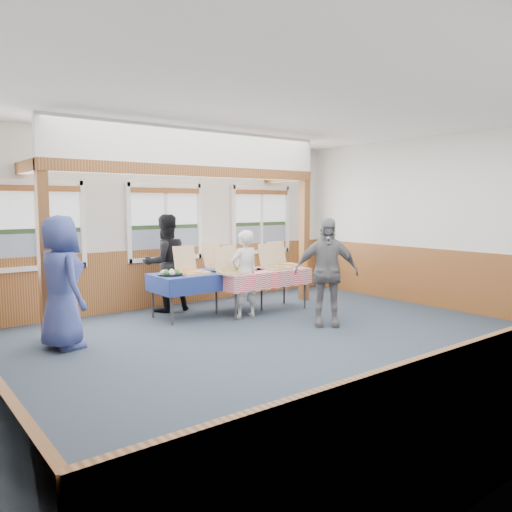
{
  "coord_description": "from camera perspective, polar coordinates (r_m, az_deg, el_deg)",
  "views": [
    {
      "loc": [
        -4.41,
        -5.04,
        1.95
      ],
      "look_at": [
        0.26,
        1.0,
        1.14
      ],
      "focal_mm": 35.0,
      "sensor_mm": 36.0,
      "label": 1
    }
  ],
  "objects": [
    {
      "name": "person_grey",
      "position": [
        8.02,
        8.03,
        -1.81
      ],
      "size": [
        1.04,
        0.99,
        1.73
      ],
      "primitive_type": "imported",
      "rotation": [
        0.0,
        0.0,
        -0.72
      ],
      "color": "slate",
      "rests_on": "floor"
    },
    {
      "name": "pizza_box_b",
      "position": [
        9.12,
        -4.16,
        -1.07
      ],
      "size": [
        0.5,
        0.57,
        0.46
      ],
      "rotation": [
        0.0,
        0.0,
        0.15
      ],
      "color": "#D0AE8A",
      "rests_on": "table_left"
    },
    {
      "name": "pizza_box_c",
      "position": [
        8.47,
        -2.89,
        -1.62
      ],
      "size": [
        0.42,
        0.51,
        0.44
      ],
      "rotation": [
        0.0,
        0.0,
        -0.04
      ],
      "color": "#D0AE8A",
      "rests_on": "table_right"
    },
    {
      "name": "window_mid",
      "position": [
        9.58,
        -10.31,
        4.31
      ],
      "size": [
        1.56,
        0.1,
        1.46
      ],
      "color": "white",
      "rests_on": "wall_back"
    },
    {
      "name": "drink_glass",
      "position": [
        9.35,
        5.71,
        -0.86
      ],
      "size": [
        0.07,
        0.07,
        0.15
      ],
      "primitive_type": "cylinder",
      "color": "#9C641A",
      "rests_on": "table_right"
    },
    {
      "name": "woman_black",
      "position": [
        9.15,
        -10.31,
        -0.79
      ],
      "size": [
        0.87,
        0.69,
        1.76
      ],
      "primitive_type": "imported",
      "rotation": [
        0.0,
        0.0,
        3.11
      ],
      "color": "black",
      "rests_on": "floor"
    },
    {
      "name": "wall_back",
      "position": [
        9.62,
        -10.42,
        3.84
      ],
      "size": [
        8.0,
        0.0,
        8.0
      ],
      "primitive_type": "plane",
      "rotation": [
        1.57,
        0.0,
        0.0
      ],
      "color": "silver",
      "rests_on": "floor"
    },
    {
      "name": "cross_beam",
      "position": [
        8.58,
        -6.8,
        9.6
      ],
      "size": [
        5.15,
        0.18,
        0.18
      ],
      "primitive_type": "cube",
      "color": "#5E3215",
      "rests_on": "post_left"
    },
    {
      "name": "pizza_box_f",
      "position": [
        9.51,
        3.2,
        -0.77
      ],
      "size": [
        0.43,
        0.53,
        0.46
      ],
      "rotation": [
        0.0,
        0.0,
        0.02
      ],
      "color": "#D0AE8A",
      "rests_on": "table_right"
    },
    {
      "name": "pizza_box_e",
      "position": [
        9.09,
        2.21,
        -1.09
      ],
      "size": [
        0.43,
        0.52,
        0.46
      ],
      "rotation": [
        0.0,
        0.0,
        -0.02
      ],
      "color": "#D0AE8A",
      "rests_on": "table_right"
    },
    {
      "name": "wainscot_right",
      "position": [
        9.88,
        21.07,
        -2.52
      ],
      "size": [
        0.05,
        6.98,
        1.1
      ],
      "primitive_type": "cube",
      "color": "brown",
      "rests_on": "floor"
    },
    {
      "name": "table_right",
      "position": [
        9.01,
        0.67,
        -1.96
      ],
      "size": [
        1.84,
        1.0,
        0.76
      ],
      "rotation": [
        0.0,
        0.0,
        0.13
      ],
      "color": "#313131",
      "rests_on": "floor"
    },
    {
      "name": "post_left",
      "position": [
        7.62,
        -23.01,
        -0.09
      ],
      "size": [
        0.15,
        0.15,
        2.4
      ],
      "primitive_type": "cube",
      "color": "#5E3215",
      "rests_on": "floor"
    },
    {
      "name": "pizza_box_a",
      "position": [
        8.5,
        -7.35,
        -1.62
      ],
      "size": [
        0.46,
        0.55,
        0.47
      ],
      "rotation": [
        0.0,
        0.0,
        0.06
      ],
      "color": "#D0AE8A",
      "rests_on": "table_left"
    },
    {
      "name": "post_right",
      "position": [
        10.11,
        5.54,
        1.74
      ],
      "size": [
        0.15,
        0.15,
        2.4
      ],
      "primitive_type": "cube",
      "color": "#5E3215",
      "rests_on": "floor"
    },
    {
      "name": "window_left",
      "position": [
        8.76,
        -23.81,
        3.75
      ],
      "size": [
        1.56,
        0.1,
        1.46
      ],
      "color": "white",
      "rests_on": "wall_back"
    },
    {
      "name": "ceiling",
      "position": [
        6.81,
        3.55,
        16.6
      ],
      "size": [
        8.0,
        8.0,
        0.0
      ],
      "primitive_type": "plane",
      "rotation": [
        3.14,
        0.0,
        0.0
      ],
      "color": "white",
      "rests_on": "wall_back"
    },
    {
      "name": "man_blue",
      "position": [
        7.17,
        -21.38,
        -2.81
      ],
      "size": [
        0.68,
        0.94,
        1.8
      ],
      "primitive_type": "imported",
      "rotation": [
        0.0,
        0.0,
        1.69
      ],
      "color": "#38458C",
      "rests_on": "floor"
    },
    {
      "name": "window_right",
      "position": [
        10.83,
        0.59,
        4.59
      ],
      "size": [
        1.56,
        0.1,
        1.46
      ],
      "color": "white",
      "rests_on": "wall_back"
    },
    {
      "name": "wall_right",
      "position": [
        9.81,
        21.38,
        3.57
      ],
      "size": [
        0.0,
        8.0,
        8.0
      ],
      "primitive_type": "plane",
      "rotation": [
        1.57,
        0.0,
        -1.57
      ],
      "color": "silver",
      "rests_on": "floor"
    },
    {
      "name": "veggie_tray",
      "position": [
        8.43,
        -9.76,
        -1.97
      ],
      "size": [
        0.43,
        0.43,
        0.1
      ],
      "color": "black",
      "rests_on": "table_left"
    },
    {
      "name": "pizza_box_d",
      "position": [
        8.92,
        -1.92,
        -1.22
      ],
      "size": [
        0.54,
        0.59,
        0.44
      ],
      "rotation": [
        0.0,
        0.0,
        0.31
      ],
      "color": "#D0AE8A",
      "rests_on": "table_right"
    },
    {
      "name": "floor",
      "position": [
        6.97,
        3.38,
        -10.21
      ],
      "size": [
        8.0,
        8.0,
        0.0
      ],
      "primitive_type": "plane",
      "color": "#293543",
      "rests_on": "ground"
    },
    {
      "name": "table_left",
      "position": [
        8.81,
        -5.43,
        -2.12
      ],
      "size": [
        2.05,
        0.98,
        0.76
      ],
      "rotation": [
        0.0,
        0.0,
        -0.05
      ],
      "color": "#313131",
      "rests_on": "floor"
    },
    {
      "name": "woman_white",
      "position": [
        8.48,
        -1.34,
        -2.09
      ],
      "size": [
        0.55,
        0.37,
        1.5
      ],
      "primitive_type": "imported",
      "rotation": [
        0.0,
        0.0,
        3.15
      ],
      "color": "silver",
      "rests_on": "floor"
    },
    {
      "name": "wainscot_back",
      "position": [
        9.69,
        -10.23,
        -2.38
      ],
      "size": [
        7.98,
        0.05,
        1.1
      ],
      "primitive_type": "cube",
      "color": "brown",
      "rests_on": "floor"
    }
  ]
}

